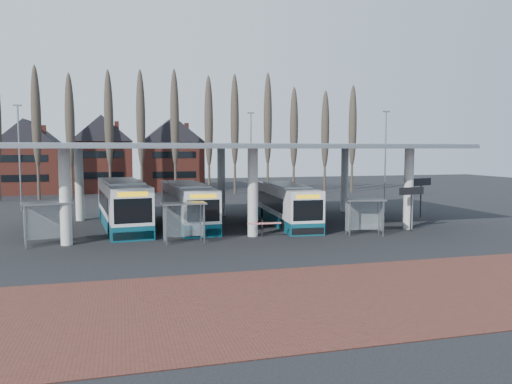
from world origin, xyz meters
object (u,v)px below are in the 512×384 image
object	(u,v)px
bus_2	(286,205)
shelter_2	(364,209)
bus_1	(188,205)
shelter_1	(183,213)
bus_0	(122,205)
shelter_0	(47,214)

from	to	relation	value
bus_2	shelter_2	distance (m)	7.29
bus_1	bus_2	distance (m)	7.79
shelter_1	bus_0	bearing A→B (deg)	113.57
bus_0	shelter_2	distance (m)	18.10
shelter_0	shelter_2	bearing A→B (deg)	-15.81
bus_1	bus_2	size ratio (longest dim) A/B	1.03
shelter_2	bus_1	bearing A→B (deg)	158.33
shelter_0	bus_2	bearing A→B (deg)	3.98
bus_1	shelter_2	world-z (taller)	bus_1
bus_2	shelter_1	distance (m)	10.65
bus_2	shelter_0	bearing A→B (deg)	-161.69
bus_0	bus_2	size ratio (longest dim) A/B	1.13
bus_2	shelter_0	distance (m)	17.76
shelter_0	shelter_1	size ratio (longest dim) A/B	1.11
bus_0	shelter_0	bearing A→B (deg)	-131.46
bus_1	bus_0	bearing A→B (deg)	172.74
bus_0	bus_2	distance (m)	12.72
bus_0	shelter_0	distance (m)	7.81
bus_1	shelter_0	size ratio (longest dim) A/B	3.85
bus_2	shelter_2	size ratio (longest dim) A/B	3.96
shelter_0	bus_1	bearing A→B (deg)	21.13
bus_1	shelter_2	distance (m)	13.65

